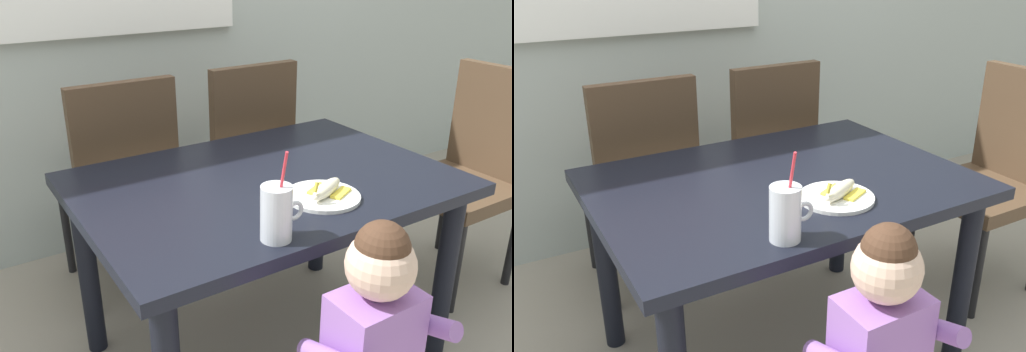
% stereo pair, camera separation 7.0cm
% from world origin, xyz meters
% --- Properties ---
extents(ground_plane, '(24.00, 24.00, 0.00)m').
position_xyz_m(ground_plane, '(0.00, 0.00, 0.00)').
color(ground_plane, '#9E9384').
extents(dining_table, '(1.22, 0.87, 0.71)m').
position_xyz_m(dining_table, '(0.00, 0.00, 0.61)').
color(dining_table, black).
rests_on(dining_table, ground).
extents(dining_chair_left, '(0.44, 0.45, 0.96)m').
position_xyz_m(dining_chair_left, '(-0.28, 0.67, 0.54)').
color(dining_chair_left, '#4C3826').
rests_on(dining_chair_left, ground).
extents(dining_chair_right, '(0.44, 0.44, 0.96)m').
position_xyz_m(dining_chair_right, '(0.31, 0.68, 0.54)').
color(dining_chair_right, '#4C3826').
rests_on(dining_chair_right, ground).
extents(dining_chair_far, '(0.44, 0.44, 0.96)m').
position_xyz_m(dining_chair_far, '(1.07, -0.03, 0.54)').
color(dining_chair_far, '#4C3826').
rests_on(dining_chair_far, ground).
extents(toddler_standing, '(0.33, 0.24, 0.84)m').
position_xyz_m(toddler_standing, '(-0.08, -0.61, 0.53)').
color(toddler_standing, '#3F4760').
rests_on(toddler_standing, ground).
extents(milk_cup, '(0.13, 0.08, 0.25)m').
position_xyz_m(milk_cup, '(-0.20, -0.36, 0.78)').
color(milk_cup, silver).
rests_on(milk_cup, dining_table).
extents(snack_plate, '(0.23, 0.23, 0.01)m').
position_xyz_m(snack_plate, '(0.06, -0.22, 0.72)').
color(snack_plate, white).
rests_on(snack_plate, dining_table).
extents(peeled_banana, '(0.18, 0.13, 0.07)m').
position_xyz_m(peeled_banana, '(0.07, -0.23, 0.74)').
color(peeled_banana, '#F4EAC6').
rests_on(peeled_banana, snack_plate).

